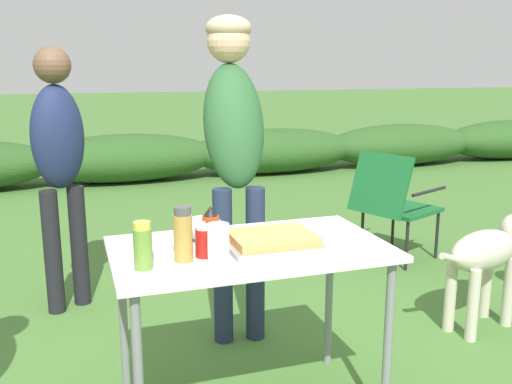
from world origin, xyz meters
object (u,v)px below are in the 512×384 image
object	(u,v)px
mixing_bowl	(202,227)
standing_person_in_dark_puffer	(59,154)
camp_chair_green_behind_table	(393,201)
paper_cup_stack	(218,244)
ketchup_bottle	(204,240)
spice_jar	(183,235)
plate_stack	(148,245)
relish_jar	(143,246)
folding_table	(250,264)
dog	(488,254)
food_tray	(272,241)
hot_sauce_bottle	(211,229)
standing_person_in_red_jacket	(234,132)

from	to	relation	value
mixing_bowl	standing_person_in_dark_puffer	distance (m)	1.34
camp_chair_green_behind_table	paper_cup_stack	bearing A→B (deg)	-69.83
mixing_bowl	ketchup_bottle	xyz separation A→B (m)	(-0.04, -0.24, 0.02)
spice_jar	plate_stack	bearing A→B (deg)	117.49
spice_jar	standing_person_in_dark_puffer	xyz separation A→B (m)	(-0.43, 1.46, 0.10)
relish_jar	ketchup_bottle	distance (m)	0.25
folding_table	ketchup_bottle	xyz separation A→B (m)	(-0.20, -0.07, 0.14)
mixing_bowl	dog	xyz separation A→B (m)	(1.66, 0.20, -0.36)
food_tray	spice_jar	bearing A→B (deg)	-171.70
hot_sauce_bottle	camp_chair_green_behind_table	distance (m)	2.34
hot_sauce_bottle	dog	bearing A→B (deg)	12.39
food_tray	relish_jar	world-z (taller)	relish_jar
mixing_bowl	standing_person_in_dark_puffer	xyz separation A→B (m)	(-0.56, 1.20, 0.16)
ketchup_bottle	hot_sauce_bottle	bearing A→B (deg)	58.74
standing_person_in_dark_puffer	mixing_bowl	bearing A→B (deg)	-94.35
hot_sauce_bottle	camp_chair_green_behind_table	bearing A→B (deg)	40.56
plate_stack	mixing_bowl	xyz separation A→B (m)	(0.23, 0.06, 0.03)
folding_table	standing_person_in_red_jacket	distance (m)	0.91
folding_table	relish_jar	size ratio (longest dim) A/B	6.36
camp_chair_green_behind_table	folding_table	bearing A→B (deg)	-69.91
food_tray	plate_stack	bearing A→B (deg)	162.58
spice_jar	dog	bearing A→B (deg)	14.42
folding_table	spice_jar	distance (m)	0.35
ketchup_bottle	standing_person_in_red_jacket	bearing A→B (deg)	66.84
folding_table	standing_person_in_dark_puffer	bearing A→B (deg)	117.76
plate_stack	ketchup_bottle	world-z (taller)	ketchup_bottle
food_tray	standing_person_in_dark_puffer	xyz separation A→B (m)	(-0.80, 1.41, 0.18)
hot_sauce_bottle	ketchup_bottle	distance (m)	0.08
relish_jar	standing_person_in_dark_puffer	world-z (taller)	standing_person_in_dark_puffer
plate_stack	hot_sauce_bottle	xyz separation A→B (m)	(0.23, -0.11, 0.07)
spice_jar	hot_sauce_bottle	distance (m)	0.16
paper_cup_stack	spice_jar	xyz separation A→B (m)	(-0.11, 0.07, 0.03)
folding_table	ketchup_bottle	size ratio (longest dim) A/B	7.89
food_tray	ketchup_bottle	xyz separation A→B (m)	(-0.28, -0.03, 0.04)
folding_table	mixing_bowl	world-z (taller)	mixing_bowl
food_tray	camp_chair_green_behind_table	bearing A→B (deg)	45.53
folding_table	dog	bearing A→B (deg)	13.72
standing_person_in_red_jacket	mixing_bowl	bearing A→B (deg)	-111.93
dog	camp_chair_green_behind_table	world-z (taller)	camp_chair_green_behind_table
folding_table	dog	world-z (taller)	folding_table
paper_cup_stack	standing_person_in_red_jacket	distance (m)	1.04
paper_cup_stack	ketchup_bottle	xyz separation A→B (m)	(-0.03, 0.10, -0.01)
plate_stack	spice_jar	world-z (taller)	spice_jar
standing_person_in_dark_puffer	relish_jar	bearing A→B (deg)	-108.81
folding_table	spice_jar	size ratio (longest dim) A/B	5.30
plate_stack	paper_cup_stack	xyz separation A→B (m)	(0.22, -0.28, 0.06)
folding_table	spice_jar	world-z (taller)	spice_jar
plate_stack	dog	bearing A→B (deg)	7.78
paper_cup_stack	dog	xyz separation A→B (m)	(1.68, 0.53, -0.39)
mixing_bowl	plate_stack	bearing A→B (deg)	-165.59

